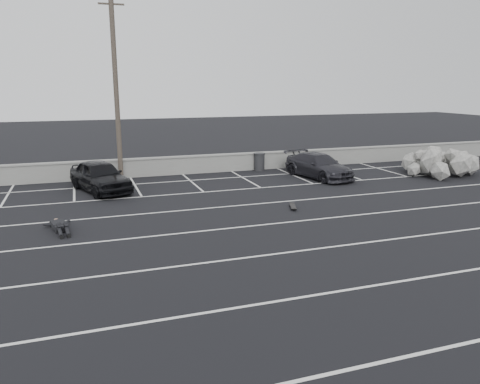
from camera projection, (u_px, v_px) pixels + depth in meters
name	position (u px, v px, depth m)	size (l,w,h in m)	color
ground	(248.00, 258.00, 14.23)	(120.00, 120.00, 0.00)	black
seawall	(165.00, 166.00, 27.00)	(50.00, 0.45, 1.06)	gray
stall_lines	(207.00, 219.00, 18.26)	(36.00, 20.05, 0.01)	silver
car_left	(100.00, 176.00, 22.87)	(1.80, 4.48, 1.53)	black
car_right	(319.00, 166.00, 26.25)	(1.89, 4.66, 1.35)	black
utility_pole	(116.00, 88.00, 24.46)	(1.30, 0.26, 9.73)	#4C4238
trash_bin	(259.00, 162.00, 28.45)	(0.76, 0.76, 1.07)	#252628
riprap_pile	(442.00, 165.00, 27.37)	(5.34, 4.00, 1.29)	#9F9B94
person	(58.00, 222.00, 17.02)	(1.44, 2.64, 0.50)	black
skateboard	(293.00, 207.00, 19.83)	(0.49, 0.88, 0.10)	black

